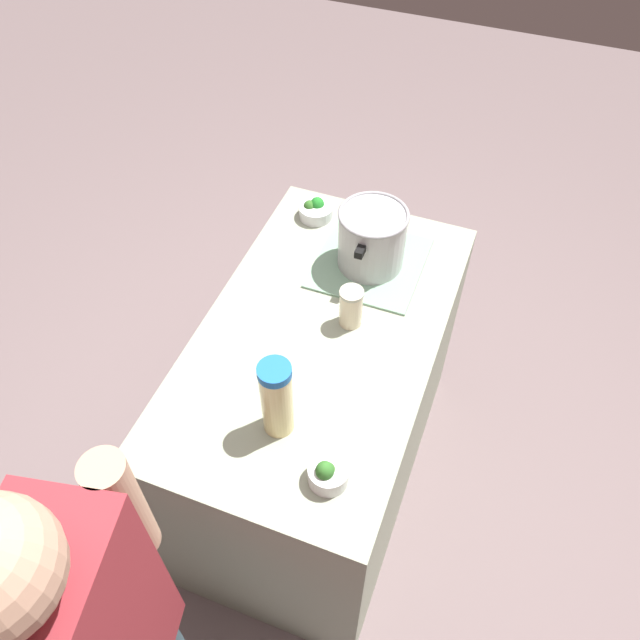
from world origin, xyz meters
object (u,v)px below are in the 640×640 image
mason_jar (351,307)px  broccoli_bowl_center (316,210)px  lemonade_pitcher (277,398)px  cooking_pot (372,238)px  broccoli_bowl_front (328,473)px

mason_jar → broccoli_bowl_center: (-0.41, -0.27, -0.04)m
mason_jar → lemonade_pitcher: bearing=-8.2°
cooking_pot → broccoli_bowl_center: bearing=-122.4°
cooking_pot → lemonade_pitcher: bearing=-3.2°
lemonade_pitcher → mason_jar: bearing=171.8°
mason_jar → cooking_pot: bearing=-175.2°
cooking_pot → lemonade_pitcher: (0.65, -0.04, 0.01)m
broccoli_bowl_front → broccoli_bowl_center: (-0.91, -0.38, -0.01)m
cooking_pot → broccoli_bowl_front: 0.77m
cooking_pot → broccoli_bowl_front: size_ratio=2.80×
lemonade_pitcher → broccoli_bowl_center: lemonade_pitcher is taller
lemonade_pitcher → broccoli_bowl_front: size_ratio=2.45×
cooking_pot → broccoli_bowl_front: bearing=10.2°
lemonade_pitcher → cooking_pot: bearing=176.8°
broccoli_bowl_front → cooking_pot: bearing=-169.8°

